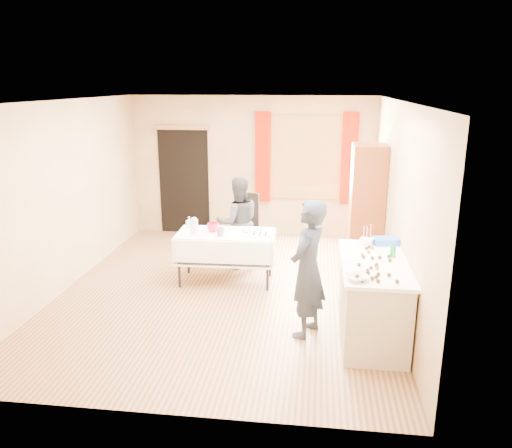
# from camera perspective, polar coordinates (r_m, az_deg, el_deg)

# --- Properties ---
(floor) EXTENTS (4.50, 5.50, 0.02)m
(floor) POSITION_cam_1_polar(r_m,az_deg,el_deg) (7.10, -3.45, -7.66)
(floor) COLOR #9E7047
(floor) RESTS_ON ground
(ceiling) EXTENTS (4.50, 5.50, 0.02)m
(ceiling) POSITION_cam_1_polar(r_m,az_deg,el_deg) (6.52, -3.84, 13.97)
(ceiling) COLOR white
(ceiling) RESTS_ON floor
(wall_back) EXTENTS (4.50, 0.02, 2.60)m
(wall_back) POSITION_cam_1_polar(r_m,az_deg,el_deg) (9.36, -0.50, 6.53)
(wall_back) COLOR tan
(wall_back) RESTS_ON floor
(wall_front) EXTENTS (4.50, 0.02, 2.60)m
(wall_front) POSITION_cam_1_polar(r_m,az_deg,el_deg) (4.13, -10.75, -6.07)
(wall_front) COLOR tan
(wall_front) RESTS_ON floor
(wall_left) EXTENTS (0.02, 5.50, 2.60)m
(wall_left) POSITION_cam_1_polar(r_m,az_deg,el_deg) (7.44, -21.02, 3.01)
(wall_left) COLOR tan
(wall_left) RESTS_ON floor
(wall_right) EXTENTS (0.02, 5.50, 2.60)m
(wall_right) POSITION_cam_1_polar(r_m,az_deg,el_deg) (6.66, 15.87, 2.04)
(wall_right) COLOR tan
(wall_right) RESTS_ON floor
(window_frame) EXTENTS (1.32, 0.06, 1.52)m
(window_frame) POSITION_cam_1_polar(r_m,az_deg,el_deg) (9.21, 5.70, 7.56)
(window_frame) COLOR olive
(window_frame) RESTS_ON wall_back
(window_pane) EXTENTS (1.20, 0.02, 1.40)m
(window_pane) POSITION_cam_1_polar(r_m,az_deg,el_deg) (9.20, 5.69, 7.54)
(window_pane) COLOR white
(window_pane) RESTS_ON wall_back
(curtain_left) EXTENTS (0.28, 0.06, 1.65)m
(curtain_left) POSITION_cam_1_polar(r_m,az_deg,el_deg) (9.22, 0.79, 7.63)
(curtain_left) COLOR #A61500
(curtain_left) RESTS_ON wall_back
(curtain_right) EXTENTS (0.28, 0.06, 1.65)m
(curtain_right) POSITION_cam_1_polar(r_m,az_deg,el_deg) (9.18, 10.60, 7.33)
(curtain_right) COLOR #A61500
(curtain_right) RESTS_ON wall_back
(doorway) EXTENTS (0.95, 0.04, 2.00)m
(doorway) POSITION_cam_1_polar(r_m,az_deg,el_deg) (9.64, -8.22, 4.83)
(doorway) COLOR black
(doorway) RESTS_ON floor
(door_lintel) EXTENTS (1.05, 0.06, 0.08)m
(door_lintel) POSITION_cam_1_polar(r_m,az_deg,el_deg) (9.47, -8.52, 10.86)
(door_lintel) COLOR olive
(door_lintel) RESTS_ON wall_back
(cabinet) EXTENTS (0.50, 0.60, 1.94)m
(cabinet) POSITION_cam_1_polar(r_m,az_deg,el_deg) (7.84, 12.51, 1.82)
(cabinet) COLOR brown
(cabinet) RESTS_ON floor
(counter) EXTENTS (0.73, 1.54, 0.91)m
(counter) POSITION_cam_1_polar(r_m,az_deg,el_deg) (5.88, 13.13, -8.34)
(counter) COLOR #B8B099
(counter) RESTS_ON floor
(party_table) EXTENTS (1.43, 0.77, 0.75)m
(party_table) POSITION_cam_1_polar(r_m,az_deg,el_deg) (7.25, -3.47, -3.28)
(party_table) COLOR black
(party_table) RESTS_ON floor
(chair) EXTENTS (0.54, 0.54, 1.07)m
(chair) POSITION_cam_1_polar(r_m,az_deg,el_deg) (8.32, -1.54, -1.64)
(chair) COLOR black
(chair) RESTS_ON floor
(girl) EXTENTS (0.87, 0.81, 1.60)m
(girl) POSITION_cam_1_polar(r_m,az_deg,el_deg) (5.66, 5.94, -5.14)
(girl) COLOR #212939
(girl) RESTS_ON floor
(woman) EXTENTS (1.06, 1.00, 1.44)m
(woman) POSITION_cam_1_polar(r_m,az_deg,el_deg) (7.78, -2.06, 0.18)
(woman) COLOR black
(woman) RESTS_ON floor
(soda_can) EXTENTS (0.07, 0.07, 0.12)m
(soda_can) POSITION_cam_1_polar(r_m,az_deg,el_deg) (5.88, 15.38, -3.09)
(soda_can) COLOR #0D8C30
(soda_can) RESTS_ON counter
(mixing_bowl) EXTENTS (0.38, 0.38, 0.05)m
(mixing_bowl) POSITION_cam_1_polar(r_m,az_deg,el_deg) (5.13, 11.50, -6.02)
(mixing_bowl) COLOR white
(mixing_bowl) RESTS_ON counter
(foam_block) EXTENTS (0.18, 0.15, 0.08)m
(foam_block) POSITION_cam_1_polar(r_m,az_deg,el_deg) (6.24, 12.52, -1.97)
(foam_block) COLOR white
(foam_block) RESTS_ON counter
(blue_basket) EXTENTS (0.33, 0.25, 0.08)m
(blue_basket) POSITION_cam_1_polar(r_m,az_deg,el_deg) (6.32, 14.60, -1.90)
(blue_basket) COLOR blue
(blue_basket) RESTS_ON counter
(pitcher) EXTENTS (0.12, 0.12, 0.22)m
(pitcher) POSITION_cam_1_polar(r_m,az_deg,el_deg) (7.08, -7.08, -0.33)
(pitcher) COLOR silver
(pitcher) RESTS_ON party_table
(cup_red) EXTENTS (0.22, 0.22, 0.13)m
(cup_red) POSITION_cam_1_polar(r_m,az_deg,el_deg) (7.20, -4.95, -0.38)
(cup_red) COLOR red
(cup_red) RESTS_ON party_table
(cup_rainbow) EXTENTS (0.14, 0.14, 0.12)m
(cup_rainbow) POSITION_cam_1_polar(r_m,az_deg,el_deg) (6.98, -4.11, -0.93)
(cup_rainbow) COLOR red
(cup_rainbow) RESTS_ON party_table
(small_bowl) EXTENTS (0.21, 0.21, 0.05)m
(small_bowl) POSITION_cam_1_polar(r_m,az_deg,el_deg) (7.19, -1.12, -0.68)
(small_bowl) COLOR white
(small_bowl) RESTS_ON party_table
(pastry_tray) EXTENTS (0.33, 0.28, 0.02)m
(pastry_tray) POSITION_cam_1_polar(r_m,az_deg,el_deg) (7.00, 0.46, -1.25)
(pastry_tray) COLOR white
(pastry_tray) RESTS_ON party_table
(bottle) EXTENTS (0.11, 0.12, 0.17)m
(bottle) POSITION_cam_1_polar(r_m,az_deg,el_deg) (7.42, -7.63, 0.20)
(bottle) COLOR white
(bottle) RESTS_ON party_table
(cake_balls) EXTENTS (0.44, 1.13, 0.04)m
(cake_balls) POSITION_cam_1_polar(r_m,az_deg,el_deg) (5.51, 13.14, -4.66)
(cake_balls) COLOR #3F2314
(cake_balls) RESTS_ON counter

